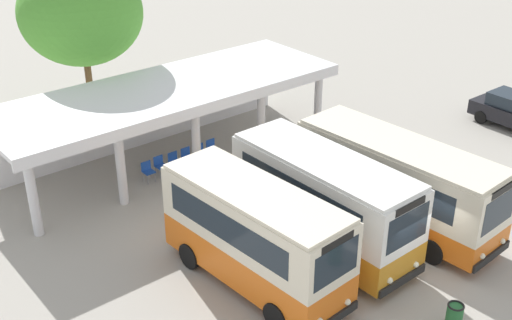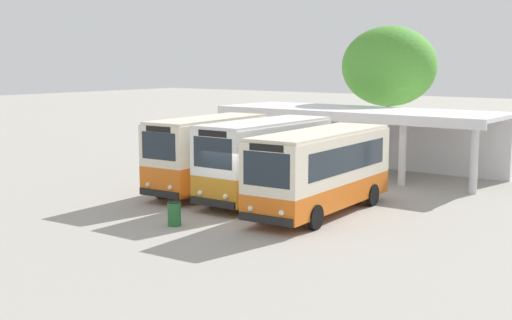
# 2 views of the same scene
# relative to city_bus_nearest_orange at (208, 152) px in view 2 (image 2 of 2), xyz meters

# --- Properties ---
(ground_plane) EXTENTS (180.00, 180.00, 0.00)m
(ground_plane) POSITION_rel_city_bus_nearest_orange_xyz_m (3.88, -2.86, -1.87)
(ground_plane) COLOR #A39E93
(city_bus_nearest_orange) EXTENTS (2.59, 6.78, 3.40)m
(city_bus_nearest_orange) POSITION_rel_city_bus_nearest_orange_xyz_m (0.00, 0.00, 0.00)
(city_bus_nearest_orange) COLOR black
(city_bus_nearest_orange) RESTS_ON ground
(city_bus_second_in_row) EXTENTS (2.48, 7.12, 3.42)m
(city_bus_second_in_row) POSITION_rel_city_bus_nearest_orange_xyz_m (3.10, 0.14, 0.01)
(city_bus_second_in_row) COLOR black
(city_bus_second_in_row) RESTS_ON ground
(city_bus_middle_cream) EXTENTS (2.72, 8.02, 3.23)m
(city_bus_middle_cream) POSITION_rel_city_bus_nearest_orange_xyz_m (6.19, -0.47, -0.08)
(city_bus_middle_cream) COLOR black
(city_bus_middle_cream) RESTS_ON ground
(terminal_canopy) EXTENTS (15.10, 5.09, 3.40)m
(terminal_canopy) POSITION_rel_city_bus_nearest_orange_xyz_m (2.65, 9.60, 0.71)
(terminal_canopy) COLOR silver
(terminal_canopy) RESTS_ON ground
(waiting_chair_end_by_column) EXTENTS (0.44, 0.44, 0.86)m
(waiting_chair_end_by_column) POSITION_rel_city_bus_nearest_orange_xyz_m (0.83, 7.98, -1.35)
(waiting_chair_end_by_column) COLOR slate
(waiting_chair_end_by_column) RESTS_ON ground
(waiting_chair_second_from_end) EXTENTS (0.44, 0.44, 0.86)m
(waiting_chair_second_from_end) POSITION_rel_city_bus_nearest_orange_xyz_m (1.49, 8.09, -1.35)
(waiting_chair_second_from_end) COLOR slate
(waiting_chair_second_from_end) RESTS_ON ground
(waiting_chair_middle_seat) EXTENTS (0.44, 0.44, 0.86)m
(waiting_chair_middle_seat) POSITION_rel_city_bus_nearest_orange_xyz_m (2.15, 8.02, -1.35)
(waiting_chair_middle_seat) COLOR slate
(waiting_chair_middle_seat) RESTS_ON ground
(waiting_chair_fourth_seat) EXTENTS (0.44, 0.44, 0.86)m
(waiting_chair_fourth_seat) POSITION_rel_city_bus_nearest_orange_xyz_m (2.81, 8.03, -1.35)
(waiting_chair_fourth_seat) COLOR slate
(waiting_chair_fourth_seat) RESTS_ON ground
(waiting_chair_fifth_seat) EXTENTS (0.44, 0.44, 0.86)m
(waiting_chair_fifth_seat) POSITION_rel_city_bus_nearest_orange_xyz_m (3.46, 7.97, -1.35)
(waiting_chair_fifth_seat) COLOR slate
(waiting_chair_fifth_seat) RESTS_ON ground
(waiting_chair_far_end_seat) EXTENTS (0.44, 0.44, 0.86)m
(waiting_chair_far_end_seat) POSITION_rel_city_bus_nearest_orange_xyz_m (4.12, 8.03, -1.35)
(waiting_chair_far_end_seat) COLOR slate
(waiting_chair_far_end_seat) RESTS_ON ground
(roadside_tree_behind_canopy) EXTENTS (5.57, 5.57, 7.95)m
(roadside_tree_behind_canopy) POSITION_rel_city_bus_nearest_orange_xyz_m (1.68, 14.45, 3.70)
(roadside_tree_behind_canopy) COLOR brown
(roadside_tree_behind_canopy) RESTS_ON ground
(litter_bin_apron) EXTENTS (0.49, 0.49, 0.90)m
(litter_bin_apron) POSITION_rel_city_bus_nearest_orange_xyz_m (3.05, -5.36, -1.42)
(litter_bin_apron) COLOR #266633
(litter_bin_apron) RESTS_ON ground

